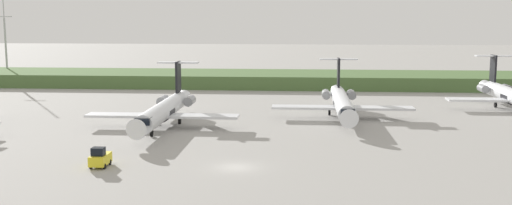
# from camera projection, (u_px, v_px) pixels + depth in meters

# --- Properties ---
(ground_plane) EXTENTS (500.00, 500.00, 0.00)m
(ground_plane) POSITION_uv_depth(u_px,v_px,m) (256.00, 120.00, 95.45)
(ground_plane) COLOR #9E9B96
(grass_berm) EXTENTS (320.00, 20.00, 3.06)m
(grass_berm) POSITION_uv_depth(u_px,v_px,m) (272.00, 79.00, 141.92)
(grass_berm) COLOR #4C6B38
(grass_berm) RESTS_ON ground
(regional_jet_third) EXTENTS (22.81, 31.00, 9.00)m
(regional_jet_third) POSITION_uv_depth(u_px,v_px,m) (165.00, 109.00, 90.07)
(regional_jet_third) COLOR silver
(regional_jet_third) RESTS_ON ground
(regional_jet_fourth) EXTENTS (22.81, 31.00, 9.00)m
(regional_jet_fourth) POSITION_uv_depth(u_px,v_px,m) (342.00, 102.00, 97.79)
(regional_jet_fourth) COLOR silver
(regional_jet_fourth) RESTS_ON ground
(regional_jet_fifth) EXTENTS (22.81, 31.00, 9.00)m
(regional_jet_fifth) POSITION_uv_depth(u_px,v_px,m) (510.00, 95.00, 106.27)
(regional_jet_fifth) COLOR silver
(regional_jet_fifth) RESTS_ON ground
(antenna_mast) EXTENTS (4.40, 0.50, 24.90)m
(antenna_mast) POSITION_uv_depth(u_px,v_px,m) (5.00, 40.00, 152.93)
(antenna_mast) COLOR #B2B2B7
(antenna_mast) RESTS_ON ground
(baggage_tug) EXTENTS (1.72, 3.20, 2.30)m
(baggage_tug) POSITION_uv_depth(u_px,v_px,m) (100.00, 158.00, 65.93)
(baggage_tug) COLOR yellow
(baggage_tug) RESTS_ON ground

